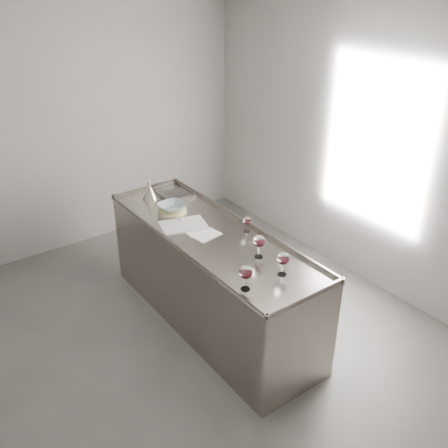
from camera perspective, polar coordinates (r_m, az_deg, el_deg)
room_shell at (r=3.69m, az=-5.39°, el=1.21°), size 4.54×5.04×2.84m
counter at (r=4.61m, az=-1.48°, el=-6.17°), size 0.77×2.42×0.97m
wine_glass_left at (r=3.57m, az=2.49°, el=-5.59°), size 0.10×0.10×0.20m
wine_glass_middle at (r=3.96m, az=4.03°, el=-2.04°), size 0.10×0.10×0.20m
wine_glass_right at (r=3.75m, az=6.74°, el=-3.99°), size 0.10×0.10×0.19m
wine_glass_small at (r=4.34m, az=2.65°, el=0.29°), size 0.07×0.07×0.14m
notebook at (r=4.50m, az=-4.67°, el=-0.12°), size 0.46×0.38×0.02m
loose_paper_top at (r=4.39m, az=-2.71°, el=-0.89°), size 0.28×0.37×0.00m
loose_paper_under at (r=4.44m, az=-3.44°, el=-0.51°), size 0.23×0.30×0.00m
trivet at (r=4.76m, az=-5.92°, el=1.53°), size 0.34×0.34×0.02m
ceramic_bowl at (r=4.75m, az=-5.95°, el=1.97°), size 0.27×0.27×0.06m
wine_funnel at (r=5.03m, az=-8.47°, el=3.53°), size 0.15×0.15×0.22m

